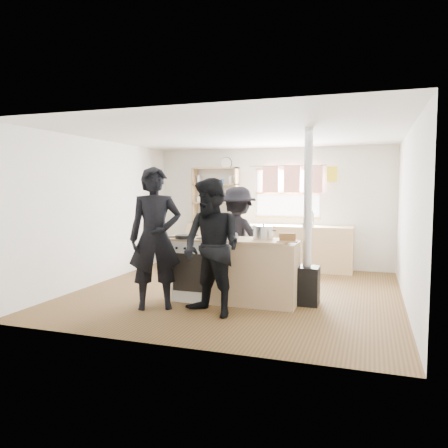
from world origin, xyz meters
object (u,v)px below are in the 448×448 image
(stockpot_stove, at_px, (217,232))
(stockpot_counter, at_px, (263,232))
(cooking_island, at_px, (235,270))
(skillet_greens, at_px, (184,237))
(person_near_left, at_px, (155,238))
(thermos, at_px, (312,219))
(bread_board, at_px, (288,238))
(person_near_right, at_px, (212,247))
(person_far, at_px, (238,238))
(roast_tray, at_px, (224,236))
(flue_heater, at_px, (307,260))

(stockpot_stove, distance_m, stockpot_counter, 0.77)
(cooking_island, bearing_deg, skillet_greens, -163.73)
(person_near_left, bearing_deg, thermos, 35.94)
(person_near_left, bearing_deg, bread_board, -10.29)
(thermos, height_order, bread_board, thermos)
(person_near_right, height_order, person_far, person_near_right)
(cooking_island, relative_size, bread_board, 6.61)
(stockpot_counter, relative_size, person_near_right, 0.17)
(stockpot_counter, relative_size, bread_board, 1.01)
(skillet_greens, xyz_separation_m, roast_tray, (0.57, 0.14, 0.01))
(person_far, bearing_deg, flue_heater, 163.65)
(stockpot_stove, bearing_deg, flue_heater, -0.65)
(thermos, bearing_deg, roast_tray, -107.33)
(thermos, bearing_deg, bread_board, -89.17)
(skillet_greens, distance_m, flue_heater, 1.80)
(stockpot_stove, distance_m, person_near_left, 1.06)
(thermos, distance_m, flue_heater, 2.63)
(thermos, xyz_separation_m, person_near_right, (-0.83, -3.53, -0.14))
(stockpot_stove, xyz_separation_m, person_near_left, (-0.59, -0.88, -0.03))
(cooking_island, distance_m, bread_board, 0.95)
(cooking_island, height_order, person_near_right, person_near_right)
(thermos, height_order, person_near_right, person_near_right)
(skillet_greens, relative_size, stockpot_counter, 1.19)
(thermos, distance_m, person_near_right, 3.63)
(thermos, height_order, person_near_left, person_near_left)
(stockpot_counter, distance_m, person_near_left, 1.53)
(roast_tray, xyz_separation_m, person_near_right, (0.06, -0.69, -0.07))
(skillet_greens, xyz_separation_m, bread_board, (1.50, 0.08, 0.02))
(thermos, relative_size, skillet_greens, 0.79)
(bread_board, height_order, flue_heater, flue_heater)
(cooking_island, relative_size, stockpot_stove, 9.62)
(bread_board, distance_m, person_near_left, 1.82)
(flue_heater, height_order, person_near_right, flue_heater)
(stockpot_stove, xyz_separation_m, person_far, (0.13, 0.67, -0.16))
(bread_board, bearing_deg, skillet_greens, -176.80)
(stockpot_stove, bearing_deg, person_near_left, -124.14)
(bread_board, relative_size, flue_heater, 0.12)
(stockpot_counter, xyz_separation_m, bread_board, (0.38, -0.17, -0.05))
(bread_board, bearing_deg, thermos, 90.83)
(person_near_right, distance_m, person_far, 1.63)
(roast_tray, height_order, stockpot_counter, stockpot_counter)
(skillet_greens, height_order, roast_tray, roast_tray)
(person_near_left, xyz_separation_m, person_far, (0.72, 1.54, -0.13))
(thermos, distance_m, roast_tray, 2.98)
(cooking_island, bearing_deg, thermos, 74.98)
(thermos, relative_size, stockpot_counter, 0.94)
(stockpot_stove, height_order, person_near_right, person_near_right)
(roast_tray, distance_m, stockpot_counter, 0.56)
(thermos, distance_m, skillet_greens, 3.32)
(skillet_greens, bearing_deg, person_near_left, -116.08)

